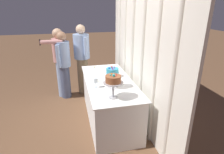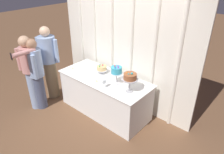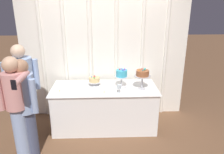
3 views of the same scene
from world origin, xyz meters
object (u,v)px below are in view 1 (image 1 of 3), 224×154
Objects in this scene: cake_display_center at (112,73)px; guest_girl_blue_dress at (60,60)px; guest_man_dark_suit at (64,63)px; wine_glass at (96,81)px; cake_display_rightmost at (113,80)px; guest_man_pink_jacket at (82,57)px; tealight_far_left at (94,67)px; tealight_near_left at (97,81)px; cake_table at (109,100)px; cake_display_leftmost at (113,71)px.

guest_girl_blue_dress reaches higher than cake_display_center.
guest_man_dark_suit is 0.14m from guest_girl_blue_dress.
cake_display_center is 0.30m from wine_glass.
cake_display_rightmost is 1.99m from guest_man_pink_jacket.
tealight_far_left and tealight_near_left have the same top height.
guest_girl_blue_dress is at bearing -150.04° from cake_display_center.
guest_man_dark_suit is (-1.12, -0.58, 0.05)m from tealight_near_left.
tealight_far_left is at bearing 173.41° from wine_glass.
cake_display_rightmost is 2.40× the size of wine_glass.
tealight_near_left is (-0.00, -0.21, 0.40)m from cake_table.
guest_man_pink_jacket reaches higher than cake_display_center.
wine_glass is at bearing -6.59° from tealight_far_left.
wine_glass is 3.25× the size of tealight_near_left.
wine_glass is at bearing 20.97° from guest_man_dark_suit.
guest_man_dark_suit reaches higher than cake_display_center.
cake_table is 7.79× the size of cake_display_leftmost.
cake_display_rightmost reaches higher than wine_glass.
cake_display_center is at bearing -14.35° from cake_display_leftmost.
cake_display_center is 0.44m from tealight_near_left.
cake_display_leftmost is at bearing 23.69° from guest_man_pink_jacket.
cake_display_leftmost is 0.15× the size of guest_girl_blue_dress.
tealight_near_left is 1.26m from guest_man_dark_suit.
tealight_near_left is 1.38m from guest_girl_blue_dress.
cake_display_rightmost is at bearing 11.55° from tealight_near_left.
wine_glass is 1.46m from guest_man_dark_suit.
cake_display_leftmost is 0.64× the size of cake_display_center.
cake_table is 0.62m from wine_glass.
guest_man_pink_jacket reaches higher than guest_girl_blue_dress.
guest_girl_blue_dress is (-1.21, -0.88, 0.50)m from cake_table.
guest_man_dark_suit reaches higher than tealight_far_left.
cake_display_leftmost is at bearing 146.22° from cake_table.
guest_man_pink_jacket is (-1.96, -0.29, -0.17)m from cake_display_rightmost.
tealight_far_left is (-0.77, -0.15, 0.40)m from cake_table.
guest_man_pink_jacket is (-1.54, -0.10, -0.01)m from wine_glass.
tealight_far_left is at bearing 22.47° from guest_man_pink_jacket.
guest_man_dark_suit is (-1.37, -0.52, -0.06)m from wine_glass.
cake_display_center is 9.52× the size of tealight_far_left.
cake_display_center is 1.76m from guest_girl_blue_dress.
cake_display_center is 2.38× the size of wine_glass.
cake_table is 11.86× the size of wine_glass.
wine_glass is at bearing -155.45° from cake_display_rightmost.
cake_display_center is 1.65m from guest_man_pink_jacket.
cake_display_center reaches higher than cake_table.
cake_display_center is 1.11m from tealight_far_left.
cake_display_rightmost reaches higher than tealight_near_left.
cake_display_rightmost is (0.66, -0.07, 0.67)m from cake_table.
guest_man_dark_suit reaches higher than cake_display_rightmost.
cake_display_center reaches higher than tealight_far_left.
guest_girl_blue_dress is at bearing -151.08° from tealight_near_left.
tealight_near_left is at bearing -168.45° from cake_display_rightmost.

